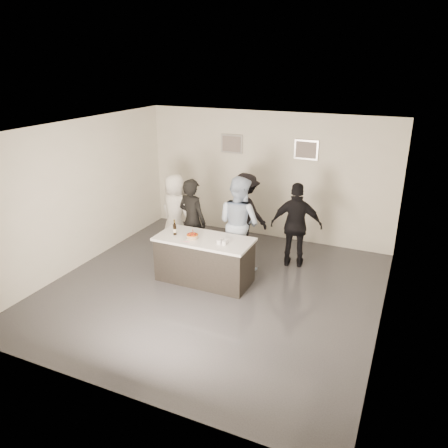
# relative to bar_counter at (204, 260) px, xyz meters

# --- Properties ---
(floor) EXTENTS (6.00, 6.00, 0.00)m
(floor) POSITION_rel_bar_counter_xyz_m (0.31, -0.25, -0.45)
(floor) COLOR #3D3D42
(floor) RESTS_ON ground
(ceiling) EXTENTS (6.00, 6.00, 0.00)m
(ceiling) POSITION_rel_bar_counter_xyz_m (0.31, -0.25, 2.55)
(ceiling) COLOR white
(wall_back) EXTENTS (6.00, 0.04, 3.00)m
(wall_back) POSITION_rel_bar_counter_xyz_m (0.31, 2.75, 1.05)
(wall_back) COLOR white
(wall_back) RESTS_ON ground
(wall_front) EXTENTS (6.00, 0.04, 3.00)m
(wall_front) POSITION_rel_bar_counter_xyz_m (0.31, -3.25, 1.05)
(wall_front) COLOR white
(wall_front) RESTS_ON ground
(wall_left) EXTENTS (0.04, 6.00, 3.00)m
(wall_left) POSITION_rel_bar_counter_xyz_m (-2.69, -0.25, 1.05)
(wall_left) COLOR white
(wall_left) RESTS_ON ground
(wall_right) EXTENTS (0.04, 6.00, 3.00)m
(wall_right) POSITION_rel_bar_counter_xyz_m (3.31, -0.25, 1.05)
(wall_right) COLOR white
(wall_right) RESTS_ON ground
(picture_left) EXTENTS (0.54, 0.04, 0.44)m
(picture_left) POSITION_rel_bar_counter_xyz_m (-0.59, 2.72, 1.75)
(picture_left) COLOR #B2B2B7
(picture_left) RESTS_ON wall_back
(picture_right) EXTENTS (0.54, 0.04, 0.44)m
(picture_right) POSITION_rel_bar_counter_xyz_m (1.21, 2.72, 1.75)
(picture_right) COLOR #B2B2B7
(picture_right) RESTS_ON wall_back
(bar_counter) EXTENTS (1.86, 0.86, 0.90)m
(bar_counter) POSITION_rel_bar_counter_xyz_m (0.00, 0.00, 0.00)
(bar_counter) COLOR white
(bar_counter) RESTS_ON ground
(cake) EXTENTS (0.22, 0.22, 0.07)m
(cake) POSITION_rel_bar_counter_xyz_m (-0.20, -0.10, 0.49)
(cake) COLOR orange
(cake) RESTS_ON bar_counter
(beer_bottle_a) EXTENTS (0.07, 0.07, 0.26)m
(beer_bottle_a) POSITION_rel_bar_counter_xyz_m (-0.65, 0.02, 0.58)
(beer_bottle_a) COLOR black
(beer_bottle_a) RESTS_ON bar_counter
(beer_bottle_b) EXTENTS (0.07, 0.07, 0.26)m
(beer_bottle_b) POSITION_rel_bar_counter_xyz_m (-0.60, -0.07, 0.58)
(beer_bottle_b) COLOR black
(beer_bottle_b) RESTS_ON bar_counter
(tumbler_cluster) EXTENTS (0.19, 0.19, 0.08)m
(tumbler_cluster) POSITION_rel_bar_counter_xyz_m (0.42, -0.08, 0.49)
(tumbler_cluster) COLOR #C96513
(tumbler_cluster) RESTS_ON bar_counter
(candles) EXTENTS (0.24, 0.08, 0.01)m
(candles) POSITION_rel_bar_counter_xyz_m (-0.25, -0.30, 0.45)
(candles) COLOR pink
(candles) RESTS_ON bar_counter
(person_main_black) EXTENTS (0.74, 0.56, 1.82)m
(person_main_black) POSITION_rel_bar_counter_xyz_m (-0.63, 0.72, 0.46)
(person_main_black) COLOR black
(person_main_black) RESTS_ON ground
(person_main_blue) EXTENTS (1.14, 1.02, 1.95)m
(person_main_blue) POSITION_rel_bar_counter_xyz_m (0.37, 0.85, 0.52)
(person_main_blue) COLOR #AEC5E4
(person_main_blue) RESTS_ON ground
(person_guest_left) EXTENTS (0.95, 0.76, 1.70)m
(person_guest_left) POSITION_rel_bar_counter_xyz_m (-1.38, 1.30, 0.40)
(person_guest_left) COLOR white
(person_guest_left) RESTS_ON ground
(person_guest_right) EXTENTS (1.12, 0.63, 1.79)m
(person_guest_right) POSITION_rel_bar_counter_xyz_m (1.42, 1.40, 0.45)
(person_guest_right) COLOR black
(person_guest_right) RESTS_ON ground
(person_guest_back) EXTENTS (1.26, 0.94, 1.74)m
(person_guest_back) POSITION_rel_bar_counter_xyz_m (0.10, 1.88, 0.42)
(person_guest_back) COLOR black
(person_guest_back) RESTS_ON ground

